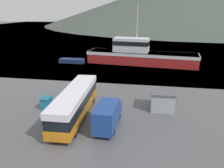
{
  "coord_description": "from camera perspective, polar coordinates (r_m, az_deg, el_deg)",
  "views": [
    {
      "loc": [
        6.35,
        -14.84,
        11.4
      ],
      "look_at": [
        1.74,
        12.36,
        2.0
      ],
      "focal_mm": 35.0,
      "sensor_mm": 36.0,
      "label": 1
    }
  ],
  "objects": [
    {
      "name": "ground_plane",
      "position": [
        19.76,
        -11.54,
        -16.85
      ],
      "size": [
        400.0,
        400.0,
        0.0
      ],
      "primitive_type": "plane",
      "color": "#4C4C4F"
    },
    {
      "name": "water_surface",
      "position": [
        153.79,
        7.46,
        14.4
      ],
      "size": [
        240.0,
        240.0,
        0.0
      ],
      "primitive_type": "plane",
      "color": "slate",
      "rests_on": "ground"
    },
    {
      "name": "hill_backdrop",
      "position": [
        203.56,
        19.43,
        20.02
      ],
      "size": [
        234.05,
        234.05,
        38.47
      ],
      "primitive_type": "cone",
      "color": "#3D473D",
      "rests_on": "ground"
    },
    {
      "name": "tour_bus",
      "position": [
        24.51,
        -9.58,
        -4.59
      ],
      "size": [
        2.91,
        11.9,
        3.14
      ],
      "rotation": [
        0.0,
        0.0,
        0.04
      ],
      "color": "#B26614",
      "rests_on": "ground"
    },
    {
      "name": "delivery_van",
      "position": [
        22.23,
        -1.15,
        -7.99
      ],
      "size": [
        2.09,
        5.96,
        2.63
      ],
      "rotation": [
        0.0,
        0.0,
        -0.03
      ],
      "color": "navy",
      "rests_on": "ground"
    },
    {
      "name": "fishing_boat",
      "position": [
        48.72,
        7.15,
        7.65
      ],
      "size": [
        24.24,
        7.46,
        12.55
      ],
      "rotation": [
        0.0,
        0.0,
        4.6
      ],
      "color": "maroon",
      "rests_on": "water_surface"
    },
    {
      "name": "storage_bin",
      "position": [
        27.65,
        -16.68,
        -4.72
      ],
      "size": [
        1.06,
        1.47,
        1.44
      ],
      "color": "teal",
      "rests_on": "ground"
    },
    {
      "name": "dock_kiosk",
      "position": [
        26.8,
        13.02,
        -4.13
      ],
      "size": [
        2.92,
        2.93,
        2.32
      ],
      "color": "#93999E",
      "rests_on": "ground"
    },
    {
      "name": "small_boat",
      "position": [
        50.53,
        -10.4,
        6.0
      ],
      "size": [
        5.65,
        2.06,
        0.92
      ],
      "rotation": [
        0.0,
        0.0,
        1.56
      ],
      "color": "#19234C",
      "rests_on": "water_surface"
    }
  ]
}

